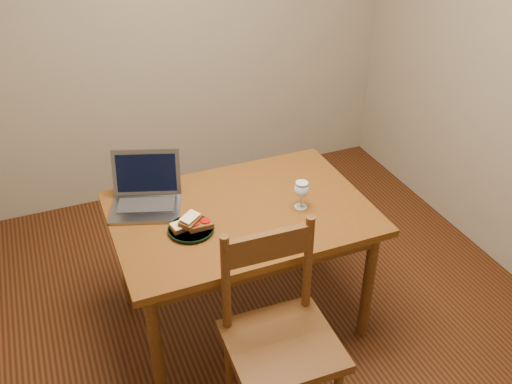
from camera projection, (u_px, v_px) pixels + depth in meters
name	position (u px, v px, depth m)	size (l,w,h in m)	color
floor	(263.00, 319.00, 3.29)	(3.20, 3.20, 0.02)	black
back_wall	(172.00, 18.00, 3.84)	(3.20, 0.02, 2.60)	gray
table	(241.00, 224.00, 2.95)	(1.30, 0.90, 0.74)	#441E0B
chair	(280.00, 331.00, 2.46)	(0.49, 0.47, 0.51)	#3C210C
plate	(191.00, 230.00, 2.75)	(0.23, 0.23, 0.02)	black
sandwich_cheese	(183.00, 226.00, 2.73)	(0.11, 0.07, 0.03)	#381E0C
sandwich_tomato	(200.00, 224.00, 2.74)	(0.12, 0.07, 0.04)	#381E0C
sandwich_top	(190.00, 220.00, 2.72)	(0.11, 0.07, 0.04)	#381E0C
milk_glass	(301.00, 195.00, 2.88)	(0.08, 0.08, 0.15)	white
laptop	(146.00, 192.00, 2.92)	(0.44, 0.42, 0.25)	slate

